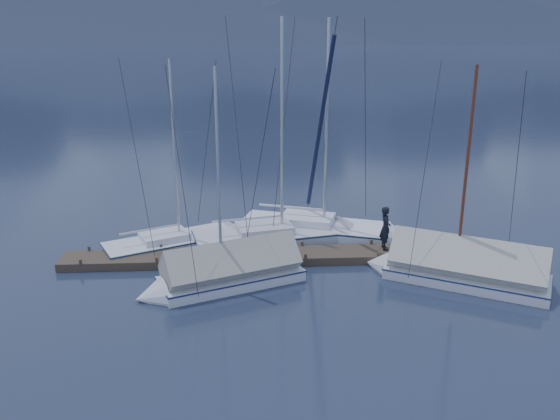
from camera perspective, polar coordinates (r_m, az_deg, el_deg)
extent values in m
plane|color=#161F32|center=(23.06, 0.31, -6.76)|extent=(1000.00, 1000.00, 0.00)
cone|color=#192133|center=(267.38, -17.14, 18.68)|extent=(416.00, 416.00, 30.00)
cube|color=#382D23|center=(24.82, 0.00, -4.45)|extent=(18.00, 1.50, 0.34)
cube|color=black|center=(25.28, -13.76, -5.11)|extent=(3.00, 1.30, 0.30)
cube|color=black|center=(24.90, 0.00, -4.92)|extent=(3.00, 1.30, 0.30)
cube|color=black|center=(25.94, 13.39, -4.46)|extent=(3.00, 1.30, 0.30)
cylinder|color=#382D23|center=(26.19, -17.89, -3.71)|extent=(0.12, 0.12, 0.35)
cylinder|color=#382D23|center=(24.94, -18.64, -4.90)|extent=(0.12, 0.12, 0.35)
cylinder|color=#382D23|center=(25.61, -11.36, -3.66)|extent=(0.12, 0.12, 0.35)
cylinder|color=#382D23|center=(24.32, -11.78, -4.89)|extent=(0.12, 0.12, 0.35)
cylinder|color=#382D23|center=(25.36, -4.62, -3.56)|extent=(0.12, 0.12, 0.35)
cylinder|color=#382D23|center=(24.07, -4.67, -4.80)|extent=(0.12, 0.12, 0.35)
cylinder|color=#382D23|center=(25.47, 2.15, -3.42)|extent=(0.12, 0.12, 0.35)
cylinder|color=#382D23|center=(24.18, 2.48, -4.64)|extent=(0.12, 0.12, 0.35)
cylinder|color=#382D23|center=(25.93, 8.77, -3.23)|extent=(0.12, 0.12, 0.35)
cylinder|color=#382D23|center=(24.66, 9.45, -4.41)|extent=(0.12, 0.12, 0.35)
cylinder|color=#382D23|center=(26.72, 15.08, -3.00)|extent=(0.12, 0.12, 0.35)
cylinder|color=#382D23|center=(25.49, 16.05, -4.14)|extent=(0.12, 0.12, 0.35)
cube|color=silver|center=(26.58, -10.40, -3.31)|extent=(6.00, 4.17, 0.63)
cube|color=silver|center=(26.69, -10.37, -3.88)|extent=(4.86, 3.03, 0.29)
cube|color=navy|center=(26.49, -10.43, -2.77)|extent=(6.06, 4.21, 0.06)
cone|color=silver|center=(27.69, -3.94, -2.14)|extent=(1.73, 2.11, 1.83)
cube|color=silver|center=(26.34, -11.05, -2.49)|extent=(2.39, 2.06, 0.29)
cylinder|color=#B2B7BF|center=(25.49, -10.12, 5.52)|extent=(0.11, 0.11, 7.64)
cylinder|color=#B2B7BF|center=(26.02, -12.50, -1.84)|extent=(2.37, 1.18, 0.09)
cylinder|color=#26262B|center=(25.97, -7.12, 5.90)|extent=(1.25, 2.62, 7.65)
cube|color=silver|center=(26.75, -0.77, -2.80)|extent=(7.22, 3.67, 0.76)
cube|color=silver|center=(26.87, -0.77, -3.49)|extent=(6.00, 2.45, 0.34)
cube|color=navy|center=(26.63, -0.78, -2.16)|extent=(7.29, 3.71, 0.07)
cone|color=silver|center=(27.95, 7.12, -2.00)|extent=(1.69, 2.42, 2.21)
cube|color=silver|center=(26.47, -1.50, -1.76)|extent=(2.69, 2.07, 0.34)
cylinder|color=#B2B7BF|center=(25.50, 0.19, 7.79)|extent=(0.14, 0.14, 9.19)
cylinder|color=#B2B7BF|center=(26.13, -3.22, -0.85)|extent=(3.06, 0.74, 0.10)
cylinder|color=#26262B|center=(26.01, 3.88, 7.96)|extent=(0.75, 3.40, 9.20)
cube|color=white|center=(27.79, 3.31, -2.00)|extent=(7.23, 4.39, 0.75)
cube|color=white|center=(27.91, 3.30, -2.66)|extent=(5.92, 3.08, 0.34)
cube|color=#1A334E|center=(27.68, 3.32, -1.38)|extent=(7.30, 4.43, 0.07)
cone|color=white|center=(27.31, 11.44, -2.73)|extent=(1.90, 2.48, 2.20)
cube|color=white|center=(27.68, 2.64, -0.87)|extent=(2.79, 2.29, 0.34)
cylinder|color=#B2B7BF|center=(26.40, 4.49, 8.04)|extent=(0.14, 0.14, 9.15)
cylinder|color=#B2B7BF|center=(27.69, 1.04, 0.28)|extent=(2.95, 1.10, 0.10)
cylinder|color=#26262B|center=(26.14, 8.21, 7.80)|extent=(1.15, 3.28, 9.16)
cube|color=silver|center=(23.92, 17.44, -6.40)|extent=(6.26, 4.74, 0.64)
cube|color=silver|center=(24.04, 17.38, -7.03)|extent=(5.01, 3.47, 0.29)
cube|color=navy|center=(23.81, 17.51, -5.81)|extent=(6.32, 4.79, 0.06)
cone|color=silver|center=(24.50, 9.51, -5.17)|extent=(1.91, 2.30, 2.04)
cylinder|color=#592819|center=(22.61, 17.48, 3.42)|extent=(0.12, 0.12, 7.71)
cylinder|color=#592819|center=(23.50, 19.97, -4.75)|extent=(2.40, 1.37, 0.09)
cylinder|color=#26262B|center=(22.84, 13.78, 3.89)|extent=(1.47, 2.65, 7.72)
cube|color=#ACACA1|center=(23.65, 17.61, -4.85)|extent=(6.02, 4.63, 2.16)
cube|color=silver|center=(22.79, -4.69, -6.83)|extent=(5.71, 3.78, 0.63)
cube|color=silver|center=(22.91, -4.67, -7.48)|extent=(4.64, 2.68, 0.29)
cube|color=#171946|center=(22.67, -4.70, -6.21)|extent=(5.77, 3.82, 0.06)
cone|color=silver|center=(22.01, -12.39, -8.17)|extent=(1.67, 2.11, 1.85)
cylinder|color=#B2B7BF|center=(21.23, -5.95, 3.21)|extent=(0.12, 0.12, 7.69)
cylinder|color=#B2B7BF|center=(22.75, -2.47, -4.37)|extent=(2.28, 0.98, 0.09)
cylinder|color=#26262B|center=(20.85, -9.43, 2.78)|extent=(1.03, 2.53, 7.70)
cube|color=#99988F|center=(22.50, -4.73, -5.21)|extent=(5.48, 3.71, 1.96)
imported|color=black|center=(25.18, 10.10, -1.71)|extent=(0.48, 0.70, 1.87)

